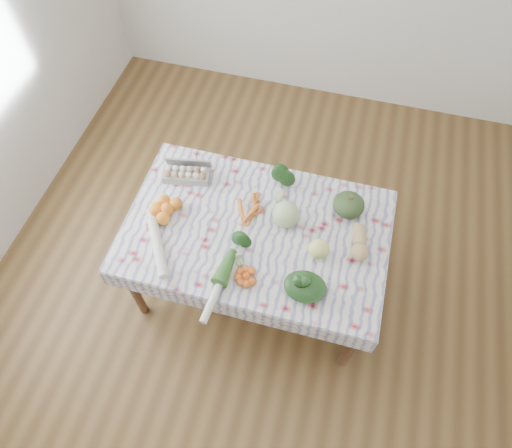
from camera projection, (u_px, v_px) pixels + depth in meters
The scene contains 16 objects.
ground at pixel (256, 281), 3.51m from camera, with size 4.50×4.50×0.00m, color brown.
dining_table at pixel (256, 236), 2.94m from camera, with size 1.60×1.00×0.75m.
tablecloth at pixel (256, 229), 2.87m from camera, with size 1.66×1.06×0.01m, color silver.
egg_carton at pixel (186, 175), 3.05m from camera, with size 0.31×0.12×0.08m, color #9C9C98.
carrot_bunch at pixel (244, 213), 2.91m from camera, with size 0.23×0.21×0.04m, color orange.
kale_bunch at pixel (283, 183), 2.98m from camera, with size 0.16×0.14×0.14m, color #173B14.
kabocha_squash at pixel (349, 205), 2.89m from camera, with size 0.20×0.20×0.13m, color #324A23.
cabbage at pixel (286, 214), 2.83m from camera, with size 0.17×0.17×0.17m, color #ADC983.
butternut_squash at pixel (360, 242), 2.75m from camera, with size 0.11×0.23×0.11m, color tan.
orange_cluster at pixel (167, 209), 2.89m from camera, with size 0.27×0.27×0.09m, color orange.
broccoli at pixel (235, 249), 2.73m from camera, with size 0.14×0.14×0.10m, color #1C4718.
mandarin_cluster at pixel (246, 276), 2.66m from camera, with size 0.17×0.17×0.05m, color orange.
grapefruit at pixel (319, 249), 2.72m from camera, with size 0.12×0.12×0.12m, color #E4E978.
spinach_bag at pixel (305, 287), 2.60m from camera, with size 0.25×0.20×0.11m, color black.
daikon at pixel (158, 247), 2.76m from camera, with size 0.06×0.06×0.44m, color silver.
leek at pixel (218, 287), 2.63m from camera, with size 0.05×0.05×0.46m, color silver.
Camera 1 is at (0.40, -1.47, 3.20)m, focal length 32.00 mm.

